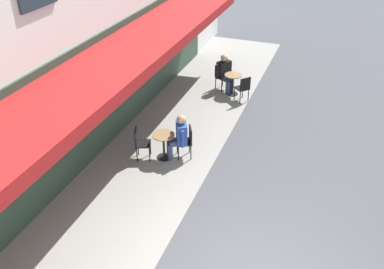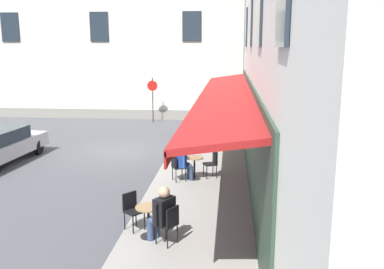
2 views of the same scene
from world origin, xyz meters
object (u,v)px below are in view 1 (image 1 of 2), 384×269
(cafe_chair_black_near_door, at_px, (243,87))
(cafe_table_near_entrance, at_px, (164,143))
(seated_patron_in_blue, at_px, (179,135))
(cafe_chair_black_corner_right, at_px, (187,139))
(cafe_chair_black_kerbside, at_px, (221,74))
(cafe_table_mid_terrace, at_px, (233,82))
(seated_companion_in_black, at_px, (225,72))
(cafe_chair_black_under_awning, at_px, (140,141))

(cafe_chair_black_near_door, bearing_deg, cafe_table_near_entrance, -16.09)
(seated_patron_in_blue, bearing_deg, cafe_chair_black_near_door, 168.33)
(cafe_table_near_entrance, height_order, seated_patron_in_blue, seated_patron_in_blue)
(seated_patron_in_blue, bearing_deg, cafe_chair_black_corner_right, 117.56)
(seated_patron_in_blue, bearing_deg, cafe_table_near_entrance, -62.44)
(cafe_chair_black_kerbside, bearing_deg, seated_patron_in_blue, 2.84)
(cafe_table_mid_terrace, relative_size, seated_companion_in_black, 0.56)
(cafe_chair_black_kerbside, bearing_deg, seated_companion_in_black, 57.93)
(cafe_chair_black_under_awning, distance_m, cafe_chair_black_near_door, 4.61)
(cafe_chair_black_near_door, relative_size, seated_companion_in_black, 0.68)
(cafe_chair_black_near_door, bearing_deg, cafe_chair_black_kerbside, -126.17)
(cafe_table_mid_terrace, height_order, seated_companion_in_black, seated_companion_in_black)
(cafe_table_mid_terrace, bearing_deg, cafe_chair_black_under_awning, -15.13)
(cafe_chair_black_kerbside, relative_size, seated_patron_in_blue, 0.70)
(cafe_table_mid_terrace, height_order, cafe_chair_black_near_door, cafe_chair_black_near_door)
(cafe_chair_black_corner_right, relative_size, cafe_chair_black_under_awning, 1.00)
(cafe_chair_black_corner_right, height_order, seated_companion_in_black, seated_companion_in_black)
(cafe_chair_black_kerbside, distance_m, seated_companion_in_black, 0.27)
(cafe_table_near_entrance, relative_size, cafe_chair_black_corner_right, 0.82)
(cafe_chair_black_corner_right, distance_m, seated_patron_in_blue, 0.26)
(seated_companion_in_black, bearing_deg, cafe_chair_black_kerbside, -122.07)
(cafe_table_mid_terrace, distance_m, cafe_chair_black_near_door, 0.63)
(cafe_chair_black_kerbside, distance_m, seated_patron_in_blue, 4.58)
(cafe_chair_black_near_door, xyz_separation_m, seated_patron_in_blue, (3.83, -0.79, 0.15))
(cafe_chair_black_under_awning, xyz_separation_m, cafe_chair_black_near_door, (-4.26, 1.75, 0.00))
(cafe_table_near_entrance, distance_m, cafe_chair_black_kerbside, 4.77)
(cafe_table_mid_terrace, distance_m, seated_companion_in_black, 0.47)
(cafe_table_mid_terrace, xyz_separation_m, seated_patron_in_blue, (4.24, -0.31, 0.21))
(cafe_table_near_entrance, height_order, cafe_chair_black_corner_right, cafe_chair_black_corner_right)
(cafe_table_near_entrance, distance_m, cafe_chair_black_corner_right, 0.63)
(cafe_chair_black_near_door, relative_size, cafe_chair_black_kerbside, 1.00)
(cafe_table_mid_terrace, height_order, seated_patron_in_blue, seated_patron_in_blue)
(cafe_chair_black_under_awning, xyz_separation_m, cafe_table_mid_terrace, (-4.67, 1.26, -0.06))
(cafe_chair_black_under_awning, height_order, seated_companion_in_black, seated_companion_in_black)
(cafe_chair_black_near_door, height_order, seated_companion_in_black, seated_companion_in_black)
(cafe_chair_black_corner_right, distance_m, cafe_chair_black_near_door, 3.78)
(cafe_table_mid_terrace, bearing_deg, cafe_chair_black_near_door, 49.74)
(cafe_chair_black_under_awning, relative_size, cafe_chair_black_near_door, 1.00)
(cafe_chair_black_near_door, distance_m, seated_companion_in_black, 1.06)
(cafe_chair_black_near_door, bearing_deg, seated_companion_in_black, -127.02)
(cafe_chair_black_corner_right, xyz_separation_m, seated_companion_in_black, (-4.36, -0.23, 0.17))
(cafe_chair_black_under_awning, bearing_deg, cafe_chair_black_near_door, 157.73)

